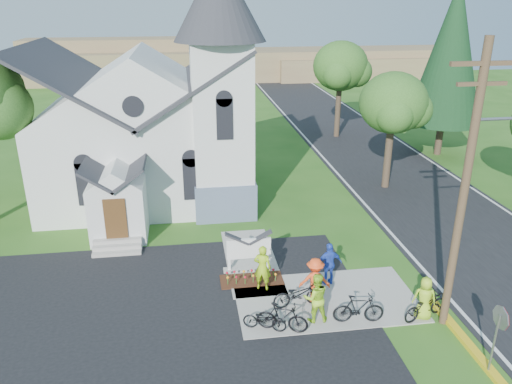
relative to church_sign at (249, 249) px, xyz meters
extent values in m
plane|color=#2C5C1A|center=(1.20, -3.20, -1.03)|extent=(120.00, 120.00, 0.00)
cube|color=black|center=(-5.80, -5.20, -1.02)|extent=(20.00, 16.00, 0.02)
cube|color=black|center=(11.20, 11.80, -1.02)|extent=(8.00, 90.00, 0.02)
cube|color=#A49E94|center=(2.70, -2.70, -1.00)|extent=(7.00, 4.00, 0.05)
cube|color=white|center=(-4.80, 9.80, 1.47)|extent=(11.00, 9.00, 5.00)
cube|color=slate|center=(-0.50, 6.50, -0.03)|extent=(3.20, 3.20, 2.00)
cube|color=white|center=(-0.50, 6.50, 3.47)|extent=(3.00, 3.00, 9.00)
cube|color=white|center=(-5.80, 4.10, 0.37)|extent=(2.60, 2.40, 2.80)
cube|color=#4F3116|center=(-5.80, 2.87, 0.47)|extent=(1.00, 0.10, 2.00)
cube|color=#A49E94|center=(0.00, 0.00, -0.98)|extent=(2.20, 0.40, 0.10)
cube|color=white|center=(-0.85, 0.00, -0.48)|extent=(0.12, 0.12, 1.00)
cube|color=white|center=(0.85, 0.00, -0.48)|extent=(0.12, 0.12, 1.00)
cube|color=white|center=(0.00, 0.00, 0.02)|extent=(1.90, 0.14, 0.90)
cube|color=#3D1D10|center=(0.00, -0.90, -0.99)|extent=(2.60, 1.10, 0.07)
cylinder|color=#4D3526|center=(6.50, -4.70, 3.97)|extent=(0.28, 0.28, 10.00)
cube|color=#4D3526|center=(6.50, -4.70, 8.17)|extent=(2.20, 0.14, 0.14)
cube|color=#4D3526|center=(6.50, -4.70, 7.57)|extent=(1.60, 0.12, 0.12)
cylinder|color=gray|center=(7.60, -4.70, 6.47)|extent=(2.20, 0.10, 0.10)
cylinder|color=gray|center=(6.60, -7.40, 0.07)|extent=(0.07, 0.07, 2.20)
cylinder|color=#B21414|center=(6.65, -7.40, 1.07)|extent=(0.04, 0.76, 0.76)
cylinder|color=#37261E|center=(9.70, 8.80, 1.00)|extent=(0.44, 0.44, 4.05)
ellipsoid|color=#2C561D|center=(9.70, 8.80, 4.22)|extent=(4.00, 4.00, 3.60)
cylinder|color=#37261E|center=(10.20, 20.80, 1.22)|extent=(0.44, 0.44, 4.50)
ellipsoid|color=#2C561D|center=(10.20, 20.80, 4.79)|extent=(4.40, 4.40, 3.96)
cylinder|color=#37261E|center=(16.20, 14.80, 0.17)|extent=(0.50, 0.50, 2.40)
cone|color=black|center=(16.20, 14.80, 6.37)|extent=(5.20, 5.20, 10.00)
cube|color=#7F6547|center=(7.20, 52.80, 0.97)|extent=(60.00, 8.00, 4.00)
cube|color=#7F6547|center=(-8.80, 54.80, 1.77)|extent=(30.00, 6.00, 5.60)
cube|color=#7F6547|center=(23.20, 50.80, 0.47)|extent=(25.00, 6.00, 3.00)
imported|color=#99C817|center=(0.34, -1.61, -0.02)|extent=(0.82, 0.68, 1.92)
imported|color=black|center=(0.01, -4.24, -0.56)|extent=(1.66, 1.09, 0.82)
imported|color=#A7DF29|center=(1.90, -3.96, -0.03)|extent=(0.94, 0.74, 1.89)
imported|color=black|center=(0.60, -4.40, -0.42)|extent=(1.90, 1.16, 1.11)
imported|color=blue|center=(3.08, -1.62, -0.06)|extent=(1.11, 0.55, 1.83)
imported|color=black|center=(1.49, -3.00, -0.46)|extent=(2.02, 0.89, 1.03)
imported|color=#FF4D1C|center=(2.18, -2.77, -0.06)|extent=(1.28, 0.87, 1.84)
imported|color=black|center=(3.41, -4.29, -0.42)|extent=(1.90, 0.74, 1.11)
imported|color=#A7D327|center=(5.83, -4.40, -0.14)|extent=(0.95, 0.77, 1.68)
imported|color=black|center=(5.90, -4.40, -0.47)|extent=(2.06, 1.30, 1.02)
camera|label=1|loc=(-2.40, -18.70, 10.04)|focal=35.00mm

